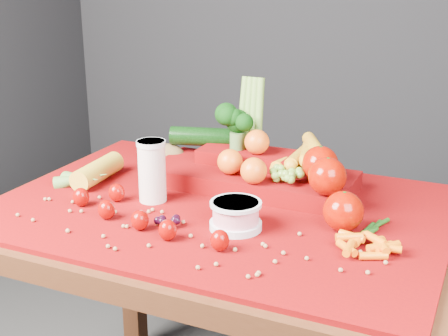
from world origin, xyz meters
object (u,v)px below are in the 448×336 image
at_px(table, 221,246).
at_px(yogurt_bowl, 236,214).
at_px(produce_mound, 265,167).
at_px(milk_glass, 152,169).

bearing_deg(table, yogurt_bowl, -51.36).
bearing_deg(produce_mound, yogurt_bowl, -83.04).
xyz_separation_m(milk_glass, yogurt_bowl, (0.25, -0.07, -0.05)).
relative_size(table, milk_glass, 7.29).
relative_size(table, produce_mound, 1.83).
relative_size(milk_glass, produce_mound, 0.25).
xyz_separation_m(table, produce_mound, (0.05, 0.15, 0.17)).
height_order(milk_glass, produce_mound, produce_mound).
distance_m(table, milk_glass, 0.25).
bearing_deg(yogurt_bowl, table, 128.64).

